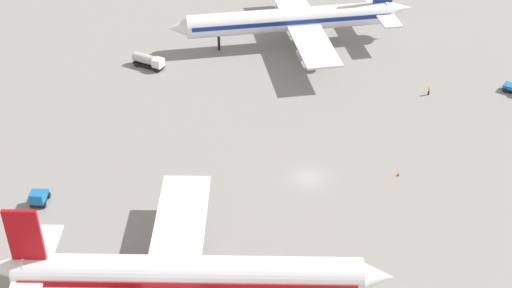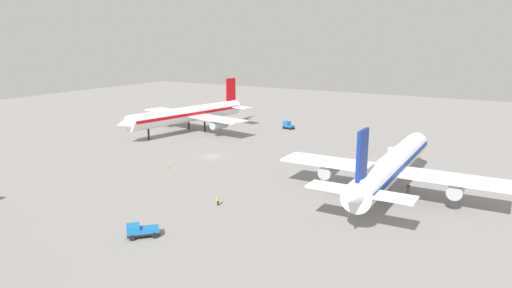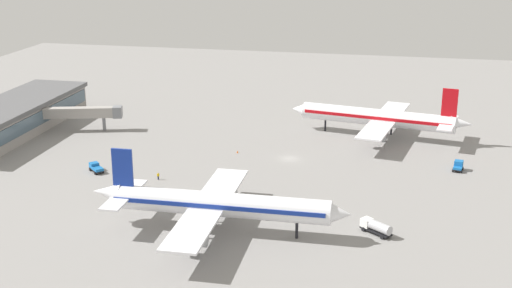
% 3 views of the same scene
% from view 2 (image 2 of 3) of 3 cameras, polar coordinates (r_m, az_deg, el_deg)
% --- Properties ---
extents(ground, '(288.00, 288.00, 0.00)m').
position_cam_2_polar(ground, '(110.13, -5.50, -1.50)').
color(ground, gray).
extents(airplane_at_gate, '(39.27, 48.42, 14.80)m').
position_cam_2_polar(airplane_at_gate, '(138.45, -8.21, 3.66)').
color(airplane_at_gate, white).
rests_on(airplane_at_gate, ground).
extents(airplane_taxiing, '(39.16, 48.99, 14.93)m').
position_cam_2_polar(airplane_taxiing, '(84.81, 16.35, -2.56)').
color(airplane_taxiing, white).
rests_on(airplane_taxiing, ground).
extents(fuel_truck, '(5.33, 6.16, 2.50)m').
position_cam_2_polar(fuel_truck, '(114.27, 17.45, -0.80)').
color(fuel_truck, black).
rests_on(fuel_truck, ground).
extents(baggage_tug, '(3.51, 2.75, 2.30)m').
position_cam_2_polar(baggage_tug, '(142.91, 3.94, 2.33)').
color(baggage_tug, black).
rests_on(baggage_tug, ground).
extents(pushback_tractor, '(4.41, 4.49, 1.90)m').
position_cam_2_polar(pushback_tractor, '(67.91, -13.98, -10.28)').
color(pushback_tractor, black).
rests_on(pushback_tractor, ground).
extents(ground_crew_worker, '(0.53, 0.53, 1.67)m').
position_cam_2_polar(ground_crew_worker, '(78.01, -4.71, -6.94)').
color(ground_crew_worker, '#1E2338').
rests_on(ground_crew_worker, ground).
extents(safety_cone_near_gate, '(0.44, 0.44, 0.60)m').
position_cam_2_polar(safety_cone_near_gate, '(100.97, -10.74, -2.83)').
color(safety_cone_near_gate, '#EA590C').
rests_on(safety_cone_near_gate, ground).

